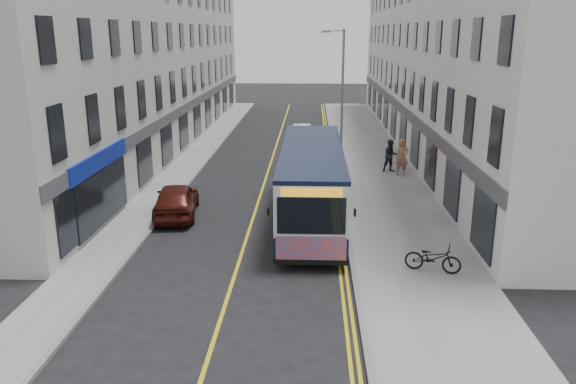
# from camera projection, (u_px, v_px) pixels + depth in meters

# --- Properties ---
(ground) EXTENTS (140.00, 140.00, 0.00)m
(ground) POSITION_uv_depth(u_px,v_px,m) (240.00, 259.00, 20.11)
(ground) COLOR black
(ground) RESTS_ON ground
(pavement_east) EXTENTS (4.50, 64.00, 0.12)m
(pavement_east) POSITION_uv_depth(u_px,v_px,m) (378.00, 176.00, 31.35)
(pavement_east) COLOR gray
(pavement_east) RESTS_ON ground
(pavement_west) EXTENTS (2.00, 64.00, 0.12)m
(pavement_west) POSITION_uv_depth(u_px,v_px,m) (179.00, 174.00, 31.82)
(pavement_west) COLOR gray
(pavement_west) RESTS_ON ground
(kerb_east) EXTENTS (0.18, 64.00, 0.13)m
(kerb_east) POSITION_uv_depth(u_px,v_px,m) (338.00, 176.00, 31.44)
(kerb_east) COLOR slate
(kerb_east) RESTS_ON ground
(kerb_west) EXTENTS (0.18, 64.00, 0.13)m
(kerb_west) POSITION_uv_depth(u_px,v_px,m) (196.00, 174.00, 31.78)
(kerb_west) COLOR slate
(kerb_west) RESTS_ON ground
(road_centre_line) EXTENTS (0.12, 64.00, 0.01)m
(road_centre_line) POSITION_uv_depth(u_px,v_px,m) (267.00, 176.00, 31.63)
(road_centre_line) COLOR gold
(road_centre_line) RESTS_ON ground
(road_dbl_yellow_inner) EXTENTS (0.10, 64.00, 0.01)m
(road_dbl_yellow_inner) POSITION_uv_depth(u_px,v_px,m) (330.00, 177.00, 31.48)
(road_dbl_yellow_inner) COLOR gold
(road_dbl_yellow_inner) RESTS_ON ground
(road_dbl_yellow_outer) EXTENTS (0.10, 64.00, 0.01)m
(road_dbl_yellow_outer) POSITION_uv_depth(u_px,v_px,m) (333.00, 177.00, 31.47)
(road_dbl_yellow_outer) COLOR gold
(road_dbl_yellow_outer) RESTS_ON ground
(terrace_east) EXTENTS (6.00, 46.00, 13.00)m
(terrace_east) POSITION_uv_depth(u_px,v_px,m) (445.00, 52.00, 37.99)
(terrace_east) COLOR silver
(terrace_east) RESTS_ON ground
(terrace_west) EXTENTS (6.00, 46.00, 13.00)m
(terrace_west) POSITION_uv_depth(u_px,v_px,m) (147.00, 52.00, 38.84)
(terrace_west) COLOR beige
(terrace_west) RESTS_ON ground
(streetlamp) EXTENTS (1.32, 0.18, 8.00)m
(streetlamp) POSITION_uv_depth(u_px,v_px,m) (341.00, 94.00, 32.16)
(streetlamp) COLOR gray
(streetlamp) RESTS_ON ground
(city_bus) EXTENTS (2.59, 11.09, 3.22)m
(city_bus) POSITION_uv_depth(u_px,v_px,m) (312.00, 181.00, 23.76)
(city_bus) COLOR black
(city_bus) RESTS_ON ground
(bicycle) EXTENTS (1.96, 1.16, 0.97)m
(bicycle) POSITION_uv_depth(u_px,v_px,m) (433.00, 258.00, 18.69)
(bicycle) COLOR black
(bicycle) RESTS_ON pavement_east
(pedestrian_near) EXTENTS (0.75, 0.51, 2.01)m
(pedestrian_near) POSITION_uv_depth(u_px,v_px,m) (402.00, 158.00, 31.08)
(pedestrian_near) COLOR #986045
(pedestrian_near) RESTS_ON pavement_east
(pedestrian_far) EXTENTS (1.02, 0.86, 1.85)m
(pedestrian_far) POSITION_uv_depth(u_px,v_px,m) (391.00, 156.00, 31.91)
(pedestrian_far) COLOR black
(pedestrian_far) RESTS_ON pavement_east
(car_white) EXTENTS (1.49, 3.82, 1.24)m
(car_white) POSITION_uv_depth(u_px,v_px,m) (302.00, 133.00, 41.29)
(car_white) COLOR silver
(car_white) RESTS_ON ground
(car_maroon) EXTENTS (2.28, 4.56, 1.49)m
(car_maroon) POSITION_uv_depth(u_px,v_px,m) (176.00, 200.00, 24.66)
(car_maroon) COLOR #43120B
(car_maroon) RESTS_ON ground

